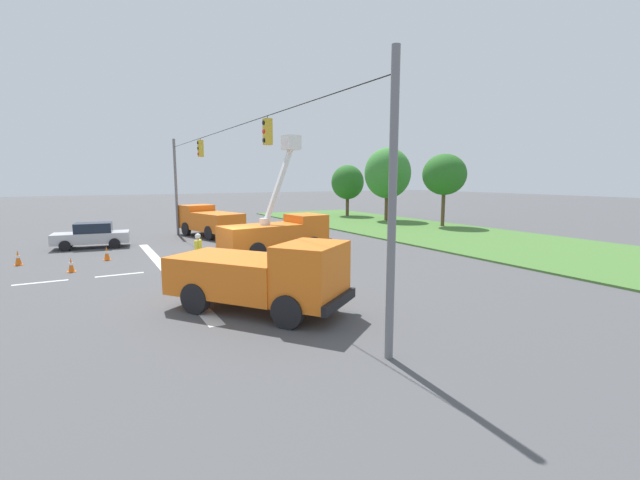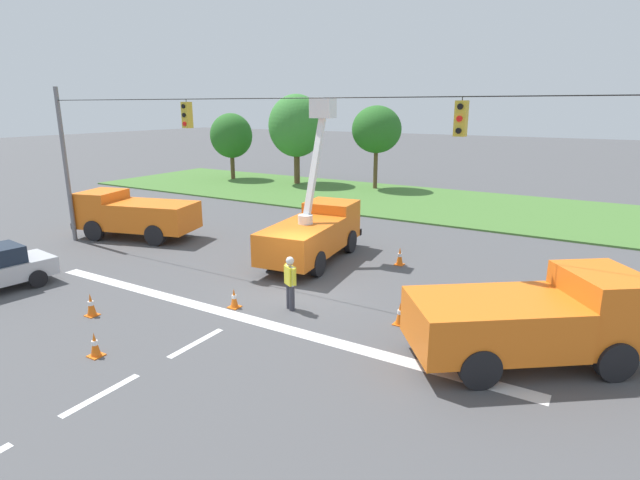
# 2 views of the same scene
# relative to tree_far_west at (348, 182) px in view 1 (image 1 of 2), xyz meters

# --- Properties ---
(ground_plane) EXTENTS (200.00, 200.00, 0.00)m
(ground_plane) POSITION_rel_tree_far_west_xyz_m (19.90, -19.81, -3.83)
(ground_plane) COLOR #4C4C4F
(grass_verge) EXTENTS (56.00, 12.00, 0.10)m
(grass_verge) POSITION_rel_tree_far_west_xyz_m (19.90, -1.81, -3.78)
(grass_verge) COLOR #477533
(grass_verge) RESTS_ON ground
(lane_markings) EXTENTS (17.60, 15.25, 0.01)m
(lane_markings) POSITION_rel_tree_far_west_xyz_m (19.90, -24.30, -3.83)
(lane_markings) COLOR silver
(lane_markings) RESTS_ON ground
(signal_gantry) EXTENTS (26.20, 0.33, 7.20)m
(signal_gantry) POSITION_rel_tree_far_west_xyz_m (19.97, -19.81, 0.42)
(signal_gantry) COLOR slate
(signal_gantry) RESTS_ON ground
(tree_far_west) EXTENTS (3.66, 3.60, 5.75)m
(tree_far_west) POSITION_rel_tree_far_west_xyz_m (0.00, 0.00, 0.00)
(tree_far_west) COLOR brown
(tree_far_west) RESTS_ON ground
(tree_west) EXTENTS (4.46, 4.66, 7.28)m
(tree_west) POSITION_rel_tree_far_west_xyz_m (6.38, 0.64, 0.94)
(tree_west) COLOR brown
(tree_west) RESTS_ON ground
(tree_centre) EXTENTS (3.77, 3.78, 6.39)m
(tree_centre) POSITION_rel_tree_far_west_xyz_m (13.04, 1.65, 0.77)
(tree_centre) COLOR brown
(tree_centre) RESTS_ON ground
(utility_truck_bucket_lift) EXTENTS (2.98, 6.48, 6.67)m
(utility_truck_bucket_lift) POSITION_rel_tree_far_west_xyz_m (18.63, -16.52, -2.48)
(utility_truck_bucket_lift) COLOR orange
(utility_truck_bucket_lift) RESTS_ON ground
(utility_truck_support_near) EXTENTS (6.14, 5.43, 2.34)m
(utility_truck_support_near) POSITION_rel_tree_far_west_xyz_m (27.99, -21.12, -2.63)
(utility_truck_support_near) COLOR orange
(utility_truck_support_near) RESTS_ON ground
(utility_truck_support_far) EXTENTS (6.32, 3.82, 2.26)m
(utility_truck_support_far) POSITION_rel_tree_far_west_xyz_m (9.08, -17.93, -2.64)
(utility_truck_support_far) COLOR orange
(utility_truck_support_far) RESTS_ON ground
(sedan_silver) EXTENTS (2.31, 4.48, 1.56)m
(sedan_silver) POSITION_rel_tree_far_west_xyz_m (10.81, -25.70, -3.04)
(sedan_silver) COLOR #B7B7BC
(sedan_silver) RESTS_ON ground
(road_worker) EXTENTS (0.58, 0.41, 1.77)m
(road_worker) POSITION_rel_tree_far_west_xyz_m (20.80, -21.49, -2.83)
(road_worker) COLOR #383842
(road_worker) RESTS_ON ground
(traffic_cone_foreground_right) EXTENTS (0.36, 0.36, 0.70)m
(traffic_cone_foreground_right) POSITION_rel_tree_far_west_xyz_m (24.27, -20.77, -3.48)
(traffic_cone_foreground_right) COLOR orange
(traffic_cone_foreground_right) RESTS_ON ground
(traffic_cone_mid_left) EXTENTS (0.36, 0.36, 0.65)m
(traffic_cone_mid_left) POSITION_rel_tree_far_west_xyz_m (19.15, -22.32, -3.51)
(traffic_cone_mid_left) COLOR orange
(traffic_cone_mid_left) RESTS_ON ground
(traffic_cone_mid_right) EXTENTS (0.36, 0.36, 0.74)m
(traffic_cone_mid_right) POSITION_rel_tree_far_west_xyz_m (15.76, -25.13, -3.46)
(traffic_cone_mid_right) COLOR orange
(traffic_cone_mid_right) RESTS_ON ground
(traffic_cone_near_bucket) EXTENTS (0.36, 0.36, 0.76)m
(traffic_cone_near_bucket) POSITION_rel_tree_far_west_xyz_m (15.10, -29.07, -3.46)
(traffic_cone_near_bucket) COLOR orange
(traffic_cone_near_bucket) RESTS_ON ground
(traffic_cone_lane_edge_a) EXTENTS (0.36, 0.36, 0.68)m
(traffic_cone_lane_edge_a) POSITION_rel_tree_far_west_xyz_m (18.18, -26.72, -3.50)
(traffic_cone_lane_edge_a) COLOR orange
(traffic_cone_lane_edge_a) RESTS_ON ground
(traffic_cone_lane_edge_b) EXTENTS (0.36, 0.36, 0.74)m
(traffic_cone_lane_edge_b) POSITION_rel_tree_far_west_xyz_m (22.04, -15.32, -3.46)
(traffic_cone_lane_edge_b) COLOR orange
(traffic_cone_lane_edge_b) RESTS_ON ground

